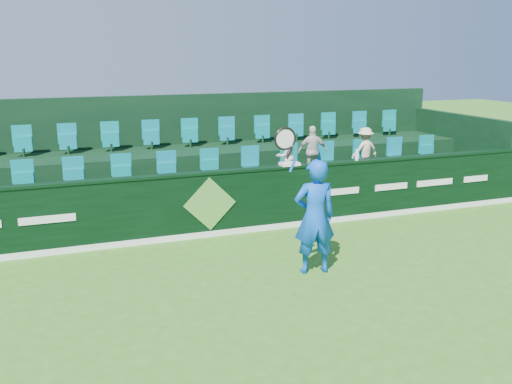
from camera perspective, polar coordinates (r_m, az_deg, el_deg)
name	(u,v)px	position (r m, az deg, el deg)	size (l,w,h in m)	color
ground	(287,317)	(8.36, 3.07, -12.39)	(60.00, 60.00, 0.00)	#356919
sponsor_hoarding	(209,204)	(11.67, -4.77, -1.19)	(16.00, 0.25, 1.35)	black
stand_tier_front	(195,204)	(12.77, -6.12, -1.17)	(16.00, 2.00, 0.80)	black
stand_tier_back	(176,176)	(14.51, -8.05, 1.61)	(16.00, 1.80, 1.30)	black
stand_rear	(171,151)	(14.83, -8.51, 4.09)	(16.00, 4.10, 2.60)	black
seat_row_front	(190,170)	(12.99, -6.65, 2.24)	(13.50, 0.50, 0.60)	#097B8C
seat_row_back	(172,137)	(14.63, -8.44, 5.48)	(13.50, 0.50, 0.60)	#097B8C
tennis_player	(314,216)	(9.67, 5.86, -2.40)	(1.25, 0.57, 2.61)	blue
spectator_left	(285,156)	(13.28, 2.96, 3.59)	(0.51, 0.40, 1.06)	beige
spectator_middle	(313,151)	(13.56, 5.69, 4.07)	(0.71, 0.30, 1.21)	beige
spectator_right	(365,150)	(14.25, 10.83, 4.15)	(0.71, 0.41, 1.10)	beige
towel	(290,164)	(12.11, 3.38, 2.82)	(0.41, 0.26, 0.06)	white
drinks_bottle	(357,155)	(12.84, 10.07, 3.68)	(0.08, 0.08, 0.25)	white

